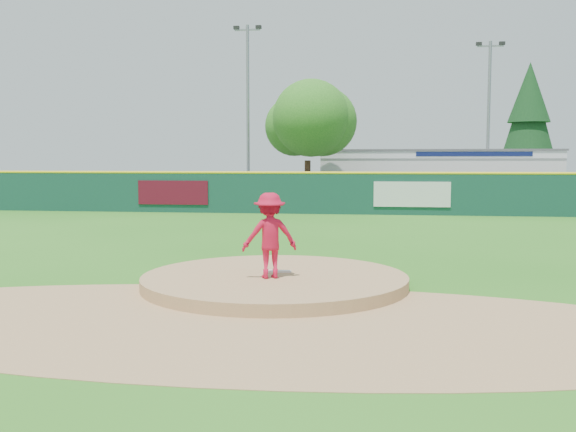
# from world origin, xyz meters

# --- Properties ---
(ground) EXTENTS (120.00, 120.00, 0.00)m
(ground) POSITION_xyz_m (0.00, 0.00, 0.00)
(ground) COLOR #286B19
(ground) RESTS_ON ground
(pitchers_mound) EXTENTS (5.50, 5.50, 0.50)m
(pitchers_mound) POSITION_xyz_m (0.00, 0.00, 0.00)
(pitchers_mound) COLOR #9E774C
(pitchers_mound) RESTS_ON ground
(pitching_rubber) EXTENTS (0.60, 0.15, 0.04)m
(pitching_rubber) POSITION_xyz_m (0.00, 0.30, 0.27)
(pitching_rubber) COLOR white
(pitching_rubber) RESTS_ON pitchers_mound
(infield_dirt_arc) EXTENTS (15.40, 15.40, 0.01)m
(infield_dirt_arc) POSITION_xyz_m (0.00, -3.00, 0.01)
(infield_dirt_arc) COLOR #9E774C
(infield_dirt_arc) RESTS_ON ground
(parking_lot) EXTENTS (44.00, 16.00, 0.02)m
(parking_lot) POSITION_xyz_m (0.00, 27.00, 0.01)
(parking_lot) COLOR #38383A
(parking_lot) RESTS_ON ground
(pitcher) EXTENTS (1.27, 0.99, 1.72)m
(pitcher) POSITION_xyz_m (-0.05, -0.37, 1.11)
(pitcher) COLOR #B80F2E
(pitcher) RESTS_ON pitchers_mound
(van) EXTENTS (4.54, 2.45, 1.21)m
(van) POSITION_xyz_m (-4.08, 21.63, 0.63)
(van) COLOR silver
(van) RESTS_ON parking_lot
(pool_building_grp) EXTENTS (15.20, 8.20, 3.31)m
(pool_building_grp) POSITION_xyz_m (6.00, 31.99, 1.66)
(pool_building_grp) COLOR silver
(pool_building_grp) RESTS_ON ground
(fence_banners) EXTENTS (15.36, 0.04, 1.20)m
(fence_banners) POSITION_xyz_m (-2.13, 17.92, 1.00)
(fence_banners) COLOR #570C1C
(fence_banners) RESTS_ON ground
(playground_slide) EXTENTS (0.98, 2.75, 1.52)m
(playground_slide) POSITION_xyz_m (-12.25, 21.73, 0.77)
(playground_slide) COLOR #1831D4
(playground_slide) RESTS_ON ground
(outfield_fence) EXTENTS (40.00, 0.14, 2.07)m
(outfield_fence) POSITION_xyz_m (0.00, 18.00, 1.09)
(outfield_fence) COLOR #123B30
(outfield_fence) RESTS_ON ground
(deciduous_tree) EXTENTS (5.60, 5.60, 7.36)m
(deciduous_tree) POSITION_xyz_m (-2.00, 25.00, 4.55)
(deciduous_tree) COLOR #382314
(deciduous_tree) RESTS_ON ground
(conifer_tree) EXTENTS (4.40, 4.40, 9.50)m
(conifer_tree) POSITION_xyz_m (13.00, 36.00, 5.54)
(conifer_tree) COLOR #382314
(conifer_tree) RESTS_ON ground
(light_pole_left) EXTENTS (1.75, 0.25, 11.00)m
(light_pole_left) POSITION_xyz_m (-6.00, 27.00, 6.05)
(light_pole_left) COLOR gray
(light_pole_left) RESTS_ON ground
(light_pole_right) EXTENTS (1.75, 0.25, 10.00)m
(light_pole_right) POSITION_xyz_m (9.00, 29.00, 5.54)
(light_pole_right) COLOR gray
(light_pole_right) RESTS_ON ground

